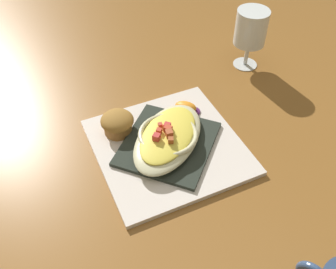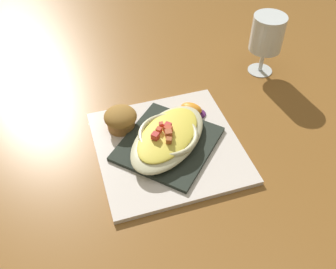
{
  "view_description": "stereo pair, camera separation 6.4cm",
  "coord_description": "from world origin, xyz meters",
  "views": [
    {
      "loc": [
        -0.1,
        -0.52,
        0.58
      ],
      "look_at": [
        0.0,
        0.0,
        0.04
      ],
      "focal_mm": 40.9,
      "sensor_mm": 36.0,
      "label": 1
    },
    {
      "loc": [
        -0.03,
        -0.52,
        0.58
      ],
      "look_at": [
        0.0,
        0.0,
        0.04
      ],
      "focal_mm": 40.9,
      "sensor_mm": 36.0,
      "label": 2
    }
  ],
  "objects": [
    {
      "name": "ground_plane",
      "position": [
        0.0,
        0.0,
        0.0
      ],
      "size": [
        2.6,
        2.6,
        0.0
      ],
      "primitive_type": "plane",
      "color": "brown"
    },
    {
      "name": "stemmed_glass",
      "position": [
        0.25,
        0.25,
        0.1
      ],
      "size": [
        0.08,
        0.08,
        0.15
      ],
      "color": "white",
      "rests_on": "ground_plane"
    },
    {
      "name": "gratin_dish",
      "position": [
        -0.0,
        -0.0,
        0.04
      ],
      "size": [
        0.21,
        0.23,
        0.04
      ],
      "color": "beige",
      "rests_on": "folded_napkin"
    },
    {
      "name": "folded_napkin",
      "position": [
        0.0,
        0.0,
        0.01
      ],
      "size": [
        0.24,
        0.25,
        0.01
      ],
      "primitive_type": "cube",
      "rotation": [
        0.0,
        0.0,
        1.03
      ],
      "color": "#293029",
      "rests_on": "square_plate"
    },
    {
      "name": "muffin",
      "position": [
        -0.09,
        0.06,
        0.03
      ],
      "size": [
        0.07,
        0.07,
        0.05
      ],
      "color": "#A16A33",
      "rests_on": "square_plate"
    },
    {
      "name": "orange_garnish",
      "position": [
        0.06,
        0.09,
        0.02
      ],
      "size": [
        0.06,
        0.05,
        0.02
      ],
      "color": "#56225D",
      "rests_on": "square_plate"
    },
    {
      "name": "square_plate",
      "position": [
        0.0,
        0.0,
        0.01
      ],
      "size": [
        0.34,
        0.34,
        0.01
      ],
      "primitive_type": "cube",
      "rotation": [
        0.0,
        0.0,
        0.24
      ],
      "color": "white",
      "rests_on": "ground_plane"
    }
  ]
}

